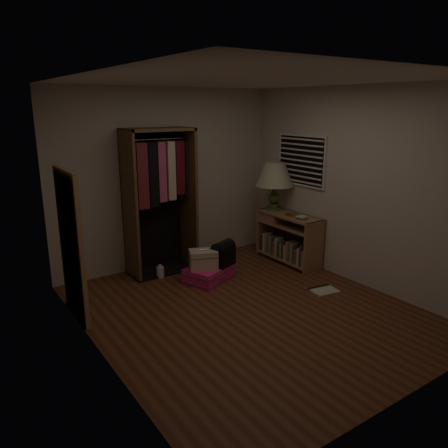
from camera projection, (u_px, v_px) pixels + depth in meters
The scene contains 13 objects.
ground at pixel (248, 310), 5.16m from camera, with size 4.00×4.00×0.00m, color #542B18.
room_walls at pixel (253, 184), 4.84m from camera, with size 3.52×4.02×2.60m.
console_bookshelf at pixel (287, 236), 6.72m from camera, with size 0.42×1.12×0.75m.
open_wardrobe at pixel (160, 188), 6.13m from camera, with size 0.97×0.50×2.05m.
floor_mirror at pixel (72, 246), 4.81m from camera, with size 0.06×0.80×1.70m.
pink_suitcase at pixel (209, 273), 6.04m from camera, with size 0.79×0.69×0.20m.
train_case at pixel (203, 259), 5.91m from camera, with size 0.45×0.39×0.27m.
black_bag at pixel (223, 253), 6.01m from camera, with size 0.37×0.31×0.35m.
table_lamp at pixel (275, 175), 6.75m from camera, with size 0.77×0.77×0.74m.
brass_tray at pixel (293, 215), 6.54m from camera, with size 0.31×0.31×0.01m.
ceramic_bowl at pixel (302, 218), 6.32m from camera, with size 0.17×0.17×0.04m, color #9FBEA5.
white_jug at pixel (160, 272), 6.14m from camera, with size 0.13×0.13×0.19m.
floor_book at pixel (323, 290), 5.69m from camera, with size 0.37×0.31×0.03m.
Camera 1 is at (-2.89, -3.73, 2.35)m, focal length 35.00 mm.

